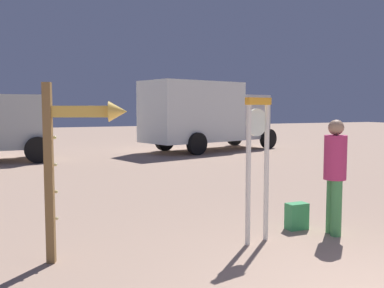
% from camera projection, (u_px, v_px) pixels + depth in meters
% --- Properties ---
extents(standing_clock, '(0.45, 0.19, 2.04)m').
position_uv_depth(standing_clock, '(257.00, 154.00, 6.09)').
color(standing_clock, white).
rests_on(standing_clock, ground_plane).
extents(arrow_sign, '(1.00, 0.49, 2.20)m').
position_uv_depth(arrow_sign, '(76.00, 145.00, 5.28)').
color(arrow_sign, olive).
rests_on(arrow_sign, ground_plane).
extents(person_near_clock, '(0.33, 0.33, 1.72)m').
position_uv_depth(person_near_clock, '(335.00, 171.00, 6.49)').
color(person_near_clock, '#45904E').
rests_on(person_near_clock, ground_plane).
extents(backpack, '(0.33, 0.24, 0.41)m').
position_uv_depth(backpack, '(296.00, 216.00, 6.84)').
color(backpack, '#3C9C59').
rests_on(backpack, ground_plane).
extents(box_truck_far, '(6.61, 3.93, 2.98)m').
position_uv_depth(box_truck_far, '(205.00, 114.00, 19.09)').
color(box_truck_far, white).
rests_on(box_truck_far, ground_plane).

